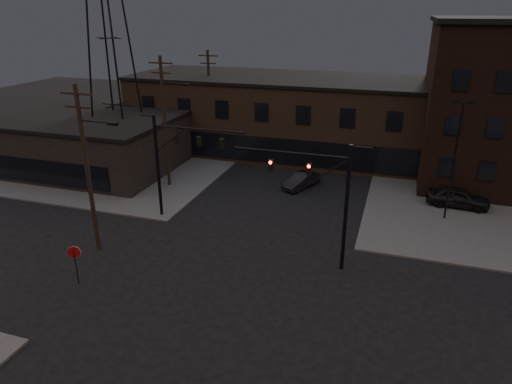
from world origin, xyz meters
TOP-DOWN VIEW (x-y plane):
  - ground at (0.00, 0.00)m, footprint 140.00×140.00m
  - sidewalk_nw at (-22.00, 22.00)m, footprint 30.00×30.00m
  - building_row at (0.00, 28.00)m, footprint 40.00×12.00m
  - building_left at (-20.00, 16.00)m, footprint 16.00×12.00m
  - traffic_signal_near at (5.36, 4.50)m, footprint 7.12×0.24m
  - traffic_signal_far at (-6.72, 8.00)m, footprint 7.12×0.24m
  - stop_sign at (-8.00, -1.99)m, footprint 0.72×0.33m
  - utility_pole_near at (-9.43, 2.00)m, footprint 3.70×0.28m
  - utility_pole_mid at (-10.44, 14.00)m, footprint 3.70×0.28m
  - utility_pole_far at (-11.50, 26.00)m, footprint 2.20×0.28m
  - transmission_tower at (-18.00, 18.00)m, footprint 7.00×7.00m
  - lot_light_a at (13.00, 14.00)m, footprint 1.50×0.28m
  - parked_car_lot_a at (14.08, 16.70)m, footprint 4.90×2.25m
  - parked_car_lot_b at (14.49, 24.39)m, footprint 4.24×2.15m
  - car_crossing at (1.05, 17.34)m, footprint 2.97×4.29m

SIDE VIEW (x-z plane):
  - ground at x=0.00m, z-range 0.00..0.00m
  - sidewalk_nw at x=-22.00m, z-range 0.00..0.15m
  - car_crossing at x=1.05m, z-range 0.00..1.34m
  - parked_car_lot_b at x=14.49m, z-range 0.15..1.33m
  - parked_car_lot_a at x=14.08m, z-range 0.15..1.78m
  - stop_sign at x=-8.00m, z-range 0.60..3.08m
  - building_left at x=-20.00m, z-range 0.00..5.00m
  - building_row at x=0.00m, z-range 0.00..8.00m
  - traffic_signal_near at x=5.36m, z-range 0.93..8.93m
  - traffic_signal_far at x=-6.72m, z-range 1.01..9.01m
  - lot_light_a at x=13.00m, z-range 0.94..10.08m
  - utility_pole_far at x=-11.50m, z-range 0.28..11.28m
  - utility_pole_near at x=-9.43m, z-range 0.37..11.37m
  - utility_pole_mid at x=-10.44m, z-range 0.38..11.88m
  - transmission_tower at x=-18.00m, z-range 0.00..25.00m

